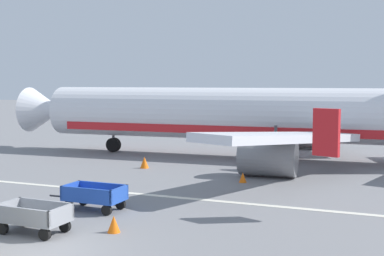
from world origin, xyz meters
name	(u,v)px	position (x,y,z in m)	size (l,w,h in m)	color
ground_plane	(44,253)	(0.00, 0.00, 0.00)	(220.00, 220.00, 0.00)	slate
apron_stripe	(164,196)	(0.00, 8.94, 0.01)	(120.00, 0.36, 0.01)	silver
airplane	(261,116)	(1.16, 22.41, 3.05)	(37.63, 30.26, 11.34)	silver
baggage_cart_third_in_row	(33,217)	(-1.75, 1.69, 0.60)	(3.57, 1.46, 1.07)	gray
baggage_cart_fourth_in_row	(94,196)	(-1.58, 5.41, 0.60)	(3.55, 1.42, 1.07)	#234CB2
traffic_cone_near_plane	(144,162)	(-4.60, 15.88, 0.36)	(0.55, 0.55, 0.72)	orange
traffic_cone_mid_apron	(114,224)	(0.88, 2.85, 0.31)	(0.47, 0.47, 0.62)	orange
traffic_cone_by_carts	(243,177)	(2.50, 13.68, 0.28)	(0.42, 0.42, 0.55)	orange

